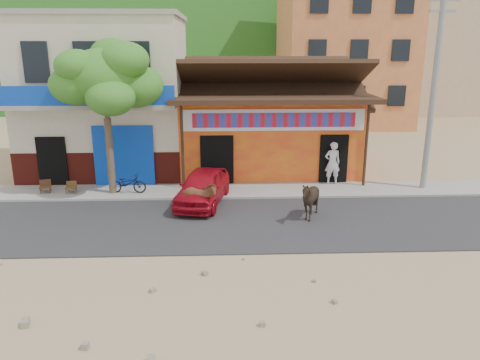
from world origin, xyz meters
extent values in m
plane|color=#9E825B|center=(0.00, 0.00, 0.00)|extent=(120.00, 120.00, 0.00)
cube|color=#28282B|center=(0.00, 2.50, 0.02)|extent=(60.00, 5.00, 0.04)
cube|color=gray|center=(0.00, 6.00, 0.06)|extent=(60.00, 2.00, 0.12)
cube|color=orange|center=(2.00, 10.00, 1.80)|extent=(8.00, 6.00, 3.60)
cube|color=beige|center=(-5.50, 10.00, 3.50)|extent=(7.00, 6.00, 7.00)
cube|color=#CC723F|center=(9.00, 24.00, 6.00)|extent=(9.00, 9.00, 12.00)
cube|color=tan|center=(18.00, 30.00, 5.00)|extent=(8.00, 8.00, 10.00)
ellipsoid|color=#194C14|center=(0.00, 70.00, 12.00)|extent=(100.00, 40.00, 24.00)
cylinder|color=gray|center=(8.20, 6.00, 4.12)|extent=(0.24, 0.24, 8.00)
imported|color=#9B613E|center=(-1.06, 3.27, 0.66)|extent=(1.60, 1.01, 1.25)
imported|color=black|center=(2.82, 2.75, 0.74)|extent=(1.60, 1.52, 1.40)
imported|color=#AC0C1B|center=(-0.93, 4.57, 0.69)|extent=(2.31, 4.06, 1.30)
imported|color=black|center=(-4.00, 5.75, 0.52)|extent=(1.56, 0.67, 0.80)
imported|color=silver|center=(4.50, 6.70, 1.04)|extent=(0.70, 0.48, 1.83)
camera|label=1|loc=(-0.19, -12.38, 5.86)|focal=35.00mm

